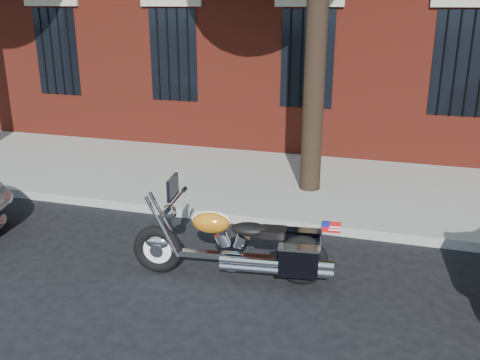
% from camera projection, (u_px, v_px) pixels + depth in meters
% --- Properties ---
extents(ground, '(120.00, 120.00, 0.00)m').
position_uv_depth(ground, '(236.00, 264.00, 7.16)').
color(ground, black).
rests_on(ground, ground).
extents(curb, '(40.00, 0.16, 0.15)m').
position_uv_depth(curb, '(262.00, 220.00, 8.39)').
color(curb, gray).
rests_on(curb, ground).
extents(sidewalk, '(40.00, 3.60, 0.15)m').
position_uv_depth(sidewalk, '(286.00, 183.00, 10.09)').
color(sidewalk, gray).
rests_on(sidewalk, ground).
extents(motorcycle, '(2.62, 0.92, 1.31)m').
position_uv_depth(motorcycle, '(239.00, 247.00, 6.63)').
color(motorcycle, black).
rests_on(motorcycle, ground).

